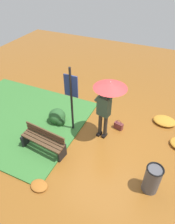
# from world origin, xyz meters

# --- Properties ---
(ground_plane) EXTENTS (18.00, 18.00, 0.00)m
(ground_plane) POSITION_xyz_m (0.00, 0.00, 0.00)
(ground_plane) COLOR brown
(grass_verge) EXTENTS (4.80, 4.00, 0.05)m
(grass_verge) POSITION_xyz_m (-3.38, -0.21, 0.03)
(grass_verge) COLOR #387533
(grass_verge) RESTS_ON ground_plane
(person_with_umbrella) EXTENTS (0.96, 0.96, 2.04)m
(person_with_umbrella) POSITION_xyz_m (-0.14, 0.30, 1.55)
(person_with_umbrella) COLOR #2D2823
(person_with_umbrella) RESTS_ON ground_plane
(info_sign_post) EXTENTS (0.44, 0.07, 2.30)m
(info_sign_post) POSITION_xyz_m (-1.22, 0.14, 1.44)
(info_sign_post) COLOR black
(info_sign_post) RESTS_ON ground_plane
(handbag) EXTENTS (0.32, 0.21, 0.37)m
(handbag) POSITION_xyz_m (0.17, 0.79, 0.13)
(handbag) COLOR brown
(handbag) RESTS_ON ground_plane
(park_bench) EXTENTS (1.40, 0.51, 0.75)m
(park_bench) POSITION_xyz_m (-1.57, -1.06, 0.40)
(park_bench) COLOR black
(park_bench) RESTS_ON ground_plane
(trash_bin) EXTENTS (0.42, 0.42, 0.83)m
(trash_bin) POSITION_xyz_m (1.58, -1.04, 0.42)
(trash_bin) COLOR #4C4C51
(trash_bin) RESTS_ON ground_plane
(shrub_cluster) EXTENTS (0.64, 0.58, 0.53)m
(shrub_cluster) POSITION_xyz_m (-1.86, 0.21, 0.25)
(shrub_cluster) COLOR #285628
(shrub_cluster) RESTS_ON ground_plane
(leaf_pile_near_person) EXTENTS (0.46, 0.37, 0.10)m
(leaf_pile_near_person) POSITION_xyz_m (-1.02, -2.16, 0.05)
(leaf_pile_near_person) COLOR #A86023
(leaf_pile_near_person) RESTS_ON ground_plane
(leaf_pile_by_bench) EXTENTS (0.77, 0.62, 0.17)m
(leaf_pile_by_bench) POSITION_xyz_m (1.56, 1.75, 0.08)
(leaf_pile_by_bench) COLOR #C68428
(leaf_pile_by_bench) RESTS_ON ground_plane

